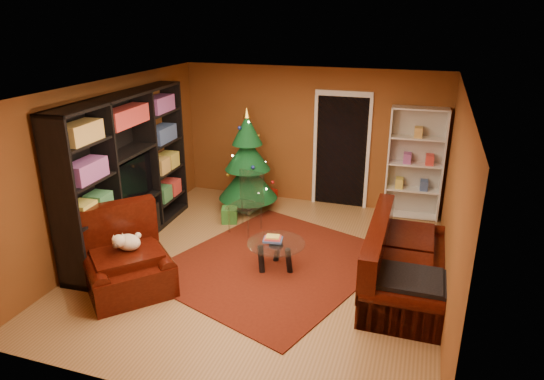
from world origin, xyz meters
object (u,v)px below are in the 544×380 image
(media_unit, at_px, (127,172))
(coffee_table, at_px, (276,255))
(gift_box_green, at_px, (230,215))
(dog, at_px, (128,242))
(christmas_tree, at_px, (248,161))
(white_bookshelf, at_px, (415,164))
(rug, at_px, (274,263))
(acrylic_chair, at_px, (245,206))
(gift_box_red, at_px, (271,194))
(armchair, at_px, (127,260))
(sofa, at_px, (407,257))

(media_unit, bearing_deg, coffee_table, -6.23)
(gift_box_green, distance_m, dog, 2.51)
(media_unit, height_order, christmas_tree, media_unit)
(gift_box_green, bearing_deg, white_bookshelf, 22.66)
(gift_box_green, bearing_deg, coffee_table, -45.99)
(christmas_tree, xyz_separation_m, dog, (-0.52, -3.07, -0.28))
(rug, height_order, acrylic_chair, acrylic_chair)
(white_bookshelf, height_order, acrylic_chair, white_bookshelf)
(media_unit, distance_m, white_bookshelf, 4.89)
(gift_box_red, bearing_deg, acrylic_chair, -87.49)
(christmas_tree, bearing_deg, white_bookshelf, 11.78)
(christmas_tree, distance_m, acrylic_chair, 1.11)
(white_bookshelf, relative_size, coffee_table, 2.46)
(coffee_table, height_order, acrylic_chair, acrylic_chair)
(armchair, bearing_deg, sofa, -28.62)
(gift_box_red, height_order, dog, dog)
(armchair, bearing_deg, coffee_table, -13.33)
(media_unit, distance_m, christmas_tree, 2.27)
(sofa, bearing_deg, christmas_tree, 56.74)
(gift_box_green, xyz_separation_m, sofa, (3.11, -1.31, 0.34))
(gift_box_red, height_order, acrylic_chair, acrylic_chair)
(media_unit, xyz_separation_m, acrylic_chair, (1.60, 0.89, -0.73))
(media_unit, xyz_separation_m, coffee_table, (2.48, -0.16, -0.97))
(gift_box_red, xyz_separation_m, dog, (-0.76, -3.70, 0.57))
(rug, bearing_deg, dog, -143.79)
(gift_box_red, relative_size, dog, 0.49)
(rug, height_order, gift_box_green, gift_box_green)
(sofa, bearing_deg, dog, 107.35)
(gift_box_green, relative_size, armchair, 0.23)
(rug, height_order, gift_box_red, gift_box_red)
(rug, distance_m, gift_box_green, 1.73)
(white_bookshelf, height_order, armchair, white_bookshelf)
(sofa, bearing_deg, media_unit, 88.37)
(rug, distance_m, coffee_table, 0.26)
(gift_box_red, relative_size, armchair, 0.17)
(white_bookshelf, distance_m, acrylic_chair, 3.10)
(rug, xyz_separation_m, gift_box_red, (-0.88, 2.51, 0.09))
(media_unit, xyz_separation_m, christmas_tree, (1.29, 1.85, -0.24))
(gift_box_green, height_order, armchair, armchair)
(sofa, distance_m, coffee_table, 1.83)
(armchair, distance_m, dog, 0.23)
(rug, relative_size, christmas_tree, 1.59)
(sofa, bearing_deg, gift_box_green, 67.13)
(armchair, relative_size, dog, 2.88)
(dog, bearing_deg, christmas_tree, 33.40)
(white_bookshelf, distance_m, dog, 5.06)
(christmas_tree, height_order, dog, christmas_tree)
(christmas_tree, xyz_separation_m, gift_box_green, (-0.11, -0.66, -0.81))
(rug, bearing_deg, acrylic_chair, 131.37)
(christmas_tree, distance_m, white_bookshelf, 3.00)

